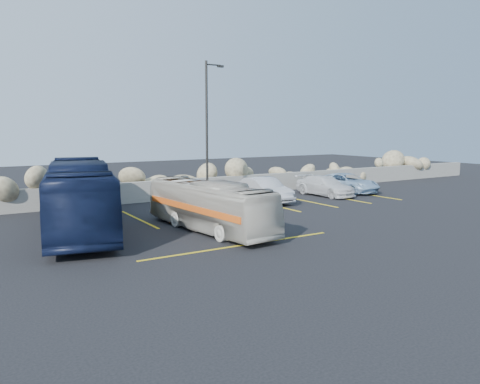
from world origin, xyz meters
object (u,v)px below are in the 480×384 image
car_d (347,183)px  tour_coach (79,196)px  vintage_bus (209,206)px  car_c (325,186)px  lamppost (208,128)px  car_b (264,190)px

car_d → tour_coach: bearing=-177.0°
vintage_bus → car_c: vintage_bus is taller
tour_coach → car_c: size_ratio=2.45×
lamppost → tour_coach: (-7.94, -3.43, -2.83)m
tour_coach → car_d: bearing=20.6°
tour_coach → car_c: (15.83, 2.32, -0.84)m
car_b → car_c: car_b is taller
tour_coach → car_b: size_ratio=2.42×
vintage_bus → car_b: bearing=33.5°
vintage_bus → car_b: size_ratio=1.74×
vintage_bus → tour_coach: size_ratio=0.72×
vintage_bus → tour_coach: 5.48m
lamppost → car_b: 4.86m
car_c → car_d: (2.33, 0.42, 0.01)m
lamppost → tour_coach: size_ratio=0.76×
lamppost → car_c: 8.77m
vintage_bus → car_d: size_ratio=1.65×
vintage_bus → car_d: bearing=17.5°
vintage_bus → car_b: (6.38, 5.11, -0.34)m
lamppost → tour_coach: 9.10m
car_b → car_d: (7.17, 0.56, -0.08)m
lamppost → car_b: bearing=-22.4°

